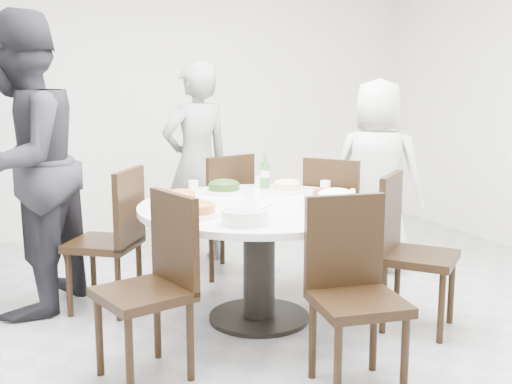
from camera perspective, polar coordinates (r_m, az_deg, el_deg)
name	(u,v)px	position (r m, az deg, el deg)	size (l,w,h in m)	color
floor	(251,345)	(3.82, -0.49, -13.43)	(6.00, 6.00, 0.01)	#A1A1A6
wall_back	(132,90)	(6.37, -10.99, 8.91)	(6.00, 0.01, 2.80)	white
dining_table	(259,263)	(4.06, 0.28, -6.30)	(1.50, 1.50, 0.75)	white
chair_ne	(339,219)	(4.85, 7.36, -2.40)	(0.42, 0.42, 0.95)	black
chair_n	(217,214)	(5.00, -3.51, -1.95)	(0.42, 0.42, 0.95)	black
chair_nw	(104,240)	(4.33, -13.40, -4.18)	(0.42, 0.42, 0.95)	black
chair_sw	(143,290)	(3.32, -10.04, -8.53)	(0.42, 0.42, 0.95)	black
chair_s	(358,298)	(3.19, 9.09, -9.27)	(0.42, 0.42, 0.95)	black
chair_se	(420,254)	(4.02, 14.37, -5.32)	(0.42, 0.42, 0.95)	black
diner_right	(377,175)	(5.17, 10.70, 1.47)	(0.74, 0.48, 1.52)	silver
diner_middle	(197,164)	(5.26, -5.30, 2.49)	(0.60, 0.39, 1.65)	black
diner_left	(22,165)	(4.36, -20.05, 2.26)	(0.95, 0.74, 1.95)	black
dish_greens	(224,188)	(4.34, -2.86, 0.34)	(0.27, 0.27, 0.07)	white
dish_pale	(287,188)	(4.37, 2.78, 0.36)	(0.24, 0.24, 0.06)	white
dish_orange	(180,199)	(4.00, -6.74, -0.61)	(0.24, 0.24, 0.07)	white
dish_redbrown	(328,198)	(4.03, 6.43, -0.54)	(0.25, 0.25, 0.06)	white
dish_tofu	(197,211)	(3.64, -5.23, -1.70)	(0.26, 0.26, 0.07)	white
rice_bowl	(336,204)	(3.73, 7.14, -1.09)	(0.26, 0.26, 0.11)	silver
soup_bowl	(245,216)	(3.46, -1.02, -2.19)	(0.25, 0.25, 0.08)	white
beverage_bottle	(265,172)	(4.53, 0.83, 1.83)	(0.07, 0.07, 0.24)	#387A30
tea_cups	(222,184)	(4.49, -3.05, 0.74)	(0.07, 0.07, 0.08)	white
chopsticks	(222,186)	(4.61, -3.02, 0.54)	(0.24, 0.04, 0.01)	tan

